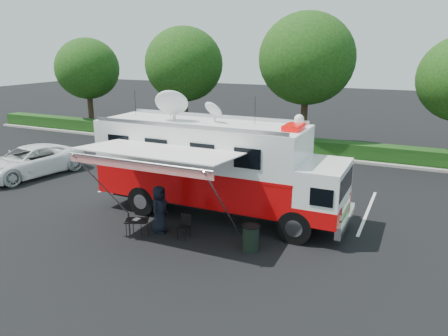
# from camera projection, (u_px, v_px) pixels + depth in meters

# --- Properties ---
(ground_plane) EXTENTS (120.00, 120.00, 0.00)m
(ground_plane) POSITION_uv_depth(u_px,v_px,m) (219.00, 215.00, 17.95)
(ground_plane) COLOR black
(ground_plane) RESTS_ON ground
(back_border) EXTENTS (60.00, 6.14, 8.87)m
(back_border) POSITION_uv_depth(u_px,v_px,m) (324.00, 74.00, 27.41)
(back_border) COLOR #9E998E
(back_border) RESTS_ON ground_plane
(stall_lines) EXTENTS (24.12, 5.50, 0.01)m
(stall_lines) POSITION_uv_depth(u_px,v_px,m) (237.00, 192.00, 20.77)
(stall_lines) COLOR silver
(stall_lines) RESTS_ON ground_plane
(command_truck) EXTENTS (10.16, 2.80, 4.88)m
(command_truck) POSITION_uv_depth(u_px,v_px,m) (217.00, 166.00, 17.42)
(command_truck) COLOR black
(command_truck) RESTS_ON ground_plane
(awning) EXTENTS (5.55, 2.85, 3.35)m
(awning) POSITION_uv_depth(u_px,v_px,m) (156.00, 154.00, 14.98)
(awning) COLOR white
(awning) RESTS_ON ground_plane
(white_suv) EXTENTS (3.66, 6.07, 1.58)m
(white_suv) POSITION_uv_depth(u_px,v_px,m) (30.00, 176.00, 23.47)
(white_suv) COLOR white
(white_suv) RESTS_ON ground_plane
(person) EXTENTS (0.63, 0.92, 1.80)m
(person) POSITION_uv_depth(u_px,v_px,m) (160.00, 232.00, 16.38)
(person) COLOR black
(person) RESTS_ON ground_plane
(folding_table) EXTENTS (0.96, 0.84, 0.68)m
(folding_table) POSITION_uv_depth(u_px,v_px,m) (137.00, 221.00, 15.73)
(folding_table) COLOR black
(folding_table) RESTS_ON ground_plane
(folding_chair) EXTENTS (0.43, 0.45, 0.88)m
(folding_chair) POSITION_uv_depth(u_px,v_px,m) (185.00, 224.00, 15.77)
(folding_chair) COLOR black
(folding_chair) RESTS_ON ground_plane
(trash_bin) EXTENTS (0.61, 0.61, 0.90)m
(trash_bin) POSITION_uv_depth(u_px,v_px,m) (251.00, 238.00, 14.78)
(trash_bin) COLOR black
(trash_bin) RESTS_ON ground_plane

